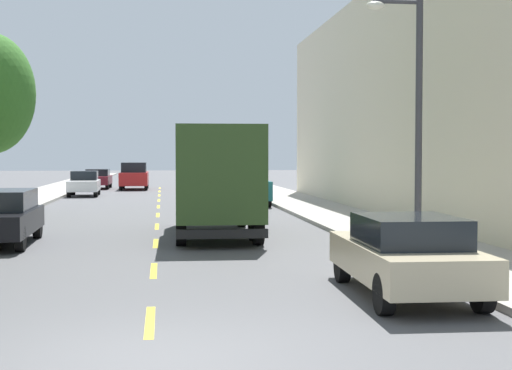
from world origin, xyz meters
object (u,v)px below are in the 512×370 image
parked_wagon_black (0,216)px  parked_hatchback_white (84,183)px  parked_suv_teal (247,185)px  parked_sedan_champagne (406,254)px  moving_red_sedan (134,176)px  street_lamp (412,104)px  parked_sedan_burgundy (98,178)px  delivery_box_truck (215,175)px

parked_wagon_black → parked_hatchback_white: same height
parked_hatchback_white → parked_suv_teal: bearing=-46.3°
parked_sedan_champagne → moving_red_sedan: bearing=98.5°
street_lamp → moving_red_sedan: (-7.73, 37.55, -2.68)m
parked_wagon_black → moving_red_sedan: moving_red_sedan is taller
parked_suv_teal → parked_hatchback_white: size_ratio=1.20×
street_lamp → parked_sedan_burgundy: size_ratio=1.33×
street_lamp → delivery_box_truck: bearing=124.4°
street_lamp → parked_suv_teal: bearing=94.5°
street_lamp → parked_sedan_champagne: street_lamp is taller
parked_sedan_burgundy → moving_red_sedan: (2.70, -1.62, 0.24)m
delivery_box_truck → parked_suv_teal: bearing=79.6°
delivery_box_truck → parked_wagon_black: (-6.07, -1.39, -1.07)m
delivery_box_truck → parked_wagon_black: 6.32m
parked_hatchback_white → delivery_box_truck: bearing=-74.9°
moving_red_sedan → delivery_box_truck: bearing=-83.5°
parked_suv_teal → delivery_box_truck: bearing=-100.4°
street_lamp → parked_hatchback_white: bearing=109.6°
moving_red_sedan → parked_suv_teal: bearing=-70.6°
parked_sedan_burgundy → parked_wagon_black: 34.54m
delivery_box_truck → moving_red_sedan: 31.74m
street_lamp → moving_red_sedan: size_ratio=1.25×
parked_sedan_burgundy → parked_suv_teal: (8.86, -19.15, 0.24)m
delivery_box_truck → street_lamp: bearing=-55.6°
delivery_box_truck → parked_suv_teal: 14.26m
street_lamp → delivery_box_truck: 7.53m
parked_suv_teal → parked_wagon_black: (-8.64, -15.39, -0.18)m
street_lamp → parked_suv_teal: 20.27m
street_lamp → parked_wagon_black: 11.57m
parked_sedan_burgundy → parked_wagon_black: bearing=-89.6°
parked_sedan_burgundy → parked_wagon_black: (0.22, -34.54, 0.05)m
parked_wagon_black → parked_sedan_burgundy: bearing=90.4°
parked_sedan_champagne → street_lamp: bearing=70.2°
parked_sedan_champagne → parked_hatchback_white: parked_hatchback_white is taller
parked_sedan_burgundy → parked_suv_teal: size_ratio=0.93×
parked_hatchback_white → parked_sedan_burgundy: bearing=90.1°
parked_hatchback_white → moving_red_sedan: 8.71m
street_lamp → parked_sedan_champagne: bearing=-109.8°
parked_wagon_black → moving_red_sedan: (2.47, 32.92, 0.18)m
street_lamp → parked_suv_teal: street_lamp is taller
moving_red_sedan → street_lamp: bearing=-78.4°
parked_sedan_champagne → parked_hatchback_white: bearing=104.9°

